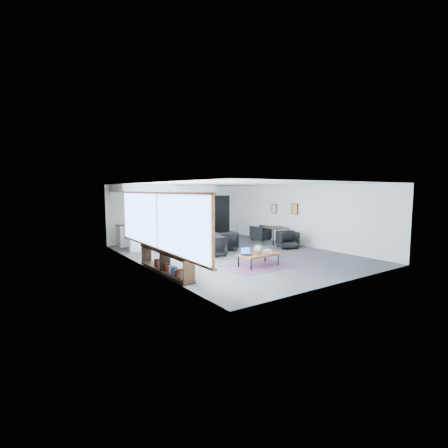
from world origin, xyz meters
TOP-DOWN VIEW (x-y plane):
  - room at (0.00, 0.00)m, footprint 7.02×9.02m
  - window at (-3.46, -0.90)m, footprint 0.10×5.95m
  - console at (-3.30, -1.05)m, footprint 0.35×3.00m
  - kitchenette at (-1.20, 3.71)m, footprint 4.20×1.96m
  - doorway at (2.30, 4.42)m, footprint 1.10×0.12m
  - track_light at (-0.59, 2.20)m, footprint 1.60×0.07m
  - wall_art_lower at (3.47, 0.40)m, footprint 0.03×0.38m
  - wall_art_upper at (3.47, 1.70)m, footprint 0.03×0.34m
  - kilim_rug at (-0.56, -1.92)m, footprint 2.13×1.46m
  - coffee_table at (-0.56, -1.92)m, footprint 1.29×0.75m
  - laptop at (-1.03, -1.88)m, footprint 0.38×0.34m
  - ceramic_pot at (-0.55, -1.91)m, footprint 0.27×0.27m
  - book_stack at (-0.22, -1.90)m, footprint 0.33×0.28m
  - coaster at (-0.54, -2.18)m, footprint 0.11×0.11m
  - armchair_left at (-0.92, 0.22)m, footprint 0.83×0.78m
  - armchair_right at (0.17, 0.97)m, footprint 0.91×0.87m
  - floor_lamp at (-0.97, 1.25)m, footprint 0.62×0.62m
  - dining_table at (2.92, 1.00)m, footprint 0.98×0.98m
  - dining_chair_near at (2.49, -0.16)m, footprint 0.84×0.82m
  - dining_chair_far at (3.00, 2.11)m, footprint 0.73×0.70m
  - microwave at (-0.80, 4.15)m, footprint 0.53×0.31m

SIDE VIEW (x-z plane):
  - kilim_rug at x=-0.56m, z-range 0.00..0.01m
  - console at x=-3.30m, z-range -0.07..0.73m
  - dining_chair_far at x=3.00m, z-range 0.00..0.66m
  - dining_chair_near at x=2.49m, z-range 0.00..0.67m
  - coffee_table at x=-0.56m, z-range 0.17..0.58m
  - armchair_left at x=-0.92m, z-range 0.00..0.81m
  - armchair_right at x=0.17m, z-range 0.00..0.82m
  - coaster at x=-0.54m, z-range 0.41..0.42m
  - book_stack at x=-0.22m, z-range 0.41..0.49m
  - laptop at x=-1.03m, z-range 0.36..0.59m
  - ceramic_pot at x=-0.55m, z-range 0.41..0.68m
  - dining_table at x=2.92m, z-range 0.30..1.04m
  - doorway at x=2.30m, z-range 0.00..2.15m
  - microwave at x=-0.80m, z-range 0.93..1.28m
  - room at x=0.00m, z-range -0.01..2.61m
  - kitchenette at x=-1.20m, z-range 0.08..2.68m
  - window at x=-3.46m, z-range 0.63..2.29m
  - floor_lamp at x=-0.97m, z-range 0.63..2.32m
  - wall_art_upper at x=3.47m, z-range 1.28..1.72m
  - wall_art_lower at x=3.47m, z-range 1.31..1.79m
  - track_light at x=-0.59m, z-range 2.45..2.60m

